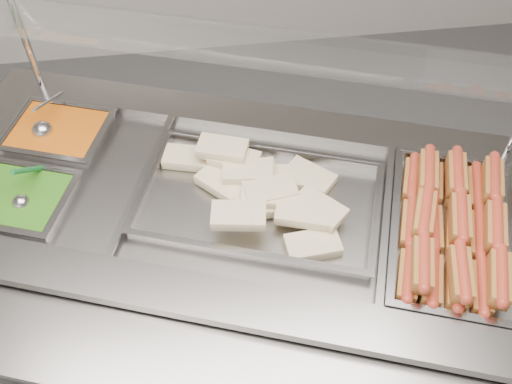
{
  "coord_description": "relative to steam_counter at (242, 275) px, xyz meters",
  "views": [
    {
      "loc": [
        -0.09,
        -0.73,
        2.3
      ],
      "look_at": [
        0.06,
        0.38,
        0.97
      ],
      "focal_mm": 40.0,
      "sensor_mm": 36.0,
      "label": 1
    }
  ],
  "objects": [
    {
      "name": "pan_peas",
      "position": [
        -0.69,
        0.08,
        0.43
      ],
      "size": [
        0.38,
        0.34,
        0.11
      ],
      "color": "gray",
      "rests_on": "steam_counter"
    },
    {
      "name": "hotdogs_in_buns",
      "position": [
        0.6,
        -0.21,
        0.48
      ],
      "size": [
        0.45,
        0.59,
        0.12
      ],
      "color": "brown",
      "rests_on": "pan_hotdogs"
    },
    {
      "name": "ladle",
      "position": [
        -0.63,
        0.37,
        0.48
      ],
      "size": [
        0.1,
        0.2,
        0.14
      ],
      "color": "#B7B7BD",
      "rests_on": "pan_beans"
    },
    {
      "name": "sneeze_guard",
      "position": [
        0.08,
        0.22,
        0.86
      ],
      "size": [
        1.74,
        0.87,
        0.46
      ],
      "color": "silver",
      "rests_on": "steam_counter"
    },
    {
      "name": "tray_rail",
      "position": [
        -0.18,
        -0.51,
        0.42
      ],
      "size": [
        1.87,
        0.97,
        0.05
      ],
      "color": "slate",
      "rests_on": "steam_counter"
    },
    {
      "name": "tortilla_wraps",
      "position": [
        0.07,
        0.01,
        0.49
      ],
      "size": [
        0.56,
        0.51,
        0.1
      ],
      "color": "tan",
      "rests_on": "pan_wraps"
    },
    {
      "name": "serving_spoon",
      "position": [
        -0.66,
        0.07,
        0.48
      ],
      "size": [
        0.09,
        0.18,
        0.16
      ],
      "color": "#B7B7BD",
      "rests_on": "pan_peas"
    },
    {
      "name": "pan_beans",
      "position": [
        -0.59,
        0.37,
        0.43
      ],
      "size": [
        0.38,
        0.34,
        0.11
      ],
      "color": "gray",
      "rests_on": "steam_counter"
    },
    {
      "name": "steam_counter",
      "position": [
        0.0,
        0.0,
        0.0
      ],
      "size": [
        2.16,
        1.48,
        0.95
      ],
      "color": "slate",
      "rests_on": "ground"
    },
    {
      "name": "pan_wraps",
      "position": [
        0.06,
        -0.02,
        0.45
      ],
      "size": [
        0.81,
        0.64,
        0.07
      ],
      "color": "gray",
      "rests_on": "steam_counter"
    },
    {
      "name": "pan_hotdogs",
      "position": [
        0.62,
        -0.22,
        0.43
      ],
      "size": [
        0.53,
        0.66,
        0.11
      ],
      "color": "gray",
      "rests_on": "steam_counter"
    }
  ]
}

